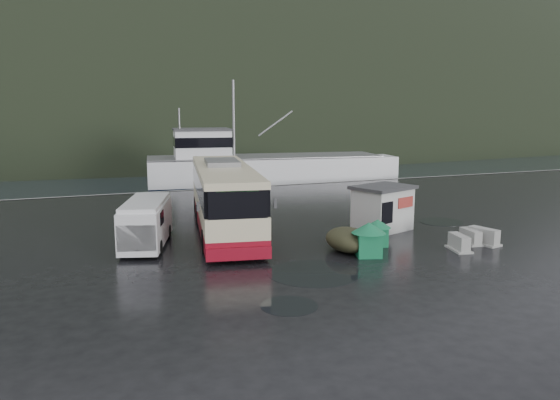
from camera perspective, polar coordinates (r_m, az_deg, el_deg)
name	(u,v)px	position (r m, az deg, el deg)	size (l,w,h in m)	color
ground	(311,246)	(26.47, 3.29, -4.81)	(160.00, 160.00, 0.00)	black
harbor_water	(116,136)	(133.89, -16.79, 6.40)	(300.00, 180.00, 0.02)	black
quay_edge	(210,189)	(45.09, -7.32, 1.14)	(160.00, 0.60, 1.50)	#999993
headland	(112,122)	(274.16, -17.12, 7.83)	(780.00, 540.00, 570.00)	black
coach_bus	(225,231)	(29.76, -5.79, -3.22)	(3.30, 13.35, 3.78)	beige
white_van	(147,246)	(27.15, -13.71, -4.70)	(1.88, 5.45, 2.27)	silver
waste_bin_left	(368,256)	(24.98, 9.19, -5.80)	(1.11, 1.11, 1.54)	#147144
waste_bin_right	(377,245)	(26.91, 10.10, -4.70)	(0.93, 0.93, 1.29)	#147144
dome_tent	(348,251)	(25.70, 7.15, -5.31)	(1.99, 2.79, 1.09)	#30311D
ticket_kiosk	(382,230)	(30.30, 10.60, -3.10)	(3.12, 2.37, 2.44)	silver
jersey_barrier_a	(470,243)	(28.46, 19.24, -4.31)	(0.71, 1.42, 0.71)	#999993
jersey_barrier_b	(483,244)	(28.54, 20.45, -4.35)	(0.80, 1.61, 0.80)	#999993
jersey_barrier_c	(459,250)	(26.96, 18.16, -5.01)	(0.75, 1.49, 0.75)	#999993
fishing_trawler	(265,176)	(53.40, -1.54, 2.54)	(26.47, 5.80, 10.59)	silver
puddles	(355,259)	(24.41, 7.89, -6.12)	(15.73, 11.69, 0.01)	black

